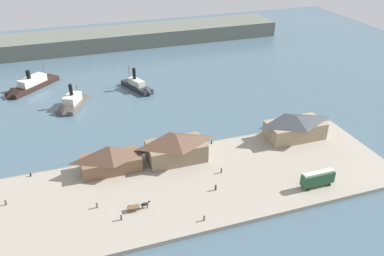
{
  "coord_description": "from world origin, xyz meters",
  "views": [
    {
      "loc": [
        -28.84,
        -102.26,
        64.85
      ],
      "look_at": [
        7.71,
        5.1,
        2.0
      ],
      "focal_mm": 37.02,
      "sensor_mm": 36.0,
      "label": 1
    }
  ],
  "objects_px": {
    "ferry_shed_east_terminal": "(295,127)",
    "mooring_post_center_east": "(31,175)",
    "pedestrian_standing_center": "(204,218)",
    "ferry_shed_customs_shed": "(176,147)",
    "street_tram": "(318,178)",
    "ferry_mid_harbor": "(139,87)",
    "pedestrian_walking_west": "(216,187)",
    "ferry_near_quay": "(70,105)",
    "horse_cart": "(138,206)",
    "mooring_post_east": "(211,142)",
    "pedestrian_walking_east": "(121,217)",
    "pedestrian_at_waters_edge": "(97,205)",
    "mooring_post_west": "(320,123)",
    "pedestrian_near_east_shed": "(221,170)",
    "ferry_departing_north": "(28,86)",
    "ferry_shed_west_terminal": "(111,158)",
    "pedestrian_near_cart": "(6,202)"
  },
  "relations": [
    {
      "from": "ferry_shed_east_terminal",
      "to": "mooring_post_center_east",
      "type": "bearing_deg",
      "value": 176.54
    },
    {
      "from": "pedestrian_standing_center",
      "to": "ferry_shed_customs_shed",
      "type": "bearing_deg",
      "value": 87.13
    },
    {
      "from": "street_tram",
      "to": "ferry_mid_harbor",
      "type": "distance_m",
      "value": 85.03
    },
    {
      "from": "pedestrian_walking_west",
      "to": "ferry_near_quay",
      "type": "height_order",
      "value": "ferry_near_quay"
    },
    {
      "from": "horse_cart",
      "to": "mooring_post_east",
      "type": "height_order",
      "value": "horse_cart"
    },
    {
      "from": "pedestrian_walking_east",
      "to": "pedestrian_walking_west",
      "type": "relative_size",
      "value": 0.95
    },
    {
      "from": "pedestrian_standing_center",
      "to": "mooring_post_center_east",
      "type": "xyz_separation_m",
      "value": [
        -38.63,
        31.63,
        -0.28
      ]
    },
    {
      "from": "ferry_shed_customs_shed",
      "to": "mooring_post_east",
      "type": "relative_size",
      "value": 18.7
    },
    {
      "from": "pedestrian_standing_center",
      "to": "pedestrian_at_waters_edge",
      "type": "bearing_deg",
      "value": 151.27
    },
    {
      "from": "pedestrian_at_waters_edge",
      "to": "ferry_mid_harbor",
      "type": "bearing_deg",
      "value": 70.06
    },
    {
      "from": "pedestrian_standing_center",
      "to": "mooring_post_west",
      "type": "height_order",
      "value": "pedestrian_standing_center"
    },
    {
      "from": "ferry_near_quay",
      "to": "pedestrian_near_east_shed",
      "type": "bearing_deg",
      "value": -57.48
    },
    {
      "from": "ferry_shed_customs_shed",
      "to": "pedestrian_at_waters_edge",
      "type": "distance_m",
      "value": 28.5
    },
    {
      "from": "pedestrian_at_waters_edge",
      "to": "ferry_near_quay",
      "type": "height_order",
      "value": "ferry_near_quay"
    },
    {
      "from": "pedestrian_standing_center",
      "to": "pedestrian_near_east_shed",
      "type": "bearing_deg",
      "value": 55.84
    },
    {
      "from": "ferry_shed_customs_shed",
      "to": "ferry_departing_north",
      "type": "height_order",
      "value": "ferry_shed_customs_shed"
    },
    {
      "from": "pedestrian_walking_west",
      "to": "ferry_near_quay",
      "type": "xyz_separation_m",
      "value": [
        -32.21,
        63.9,
        -0.48
      ]
    },
    {
      "from": "mooring_post_east",
      "to": "ferry_shed_customs_shed",
      "type": "bearing_deg",
      "value": -159.34
    },
    {
      "from": "horse_cart",
      "to": "ferry_mid_harbor",
      "type": "height_order",
      "value": "ferry_mid_harbor"
    },
    {
      "from": "ferry_shed_west_terminal",
      "to": "street_tram",
      "type": "height_order",
      "value": "ferry_shed_west_terminal"
    },
    {
      "from": "street_tram",
      "to": "pedestrian_standing_center",
      "type": "distance_m",
      "value": 32.61
    },
    {
      "from": "ferry_shed_west_terminal",
      "to": "mooring_post_east",
      "type": "relative_size",
      "value": 18.12
    },
    {
      "from": "ferry_near_quay",
      "to": "ferry_shed_west_terminal",
      "type": "bearing_deg",
      "value": -79.84
    },
    {
      "from": "ferry_shed_west_terminal",
      "to": "pedestrian_standing_center",
      "type": "xyz_separation_m",
      "value": [
        17.18,
        -27.78,
        -3.05
      ]
    },
    {
      "from": "ferry_near_quay",
      "to": "ferry_shed_east_terminal",
      "type": "bearing_deg",
      "value": -35.44
    },
    {
      "from": "ferry_departing_north",
      "to": "horse_cart",
      "type": "bearing_deg",
      "value": -73.08
    },
    {
      "from": "ferry_shed_east_terminal",
      "to": "pedestrian_near_east_shed",
      "type": "height_order",
      "value": "ferry_shed_east_terminal"
    },
    {
      "from": "street_tram",
      "to": "ferry_mid_harbor",
      "type": "bearing_deg",
      "value": 110.89
    },
    {
      "from": "pedestrian_walking_east",
      "to": "mooring_post_center_east",
      "type": "xyz_separation_m",
      "value": [
        -20.37,
        25.2,
        -0.32
      ]
    },
    {
      "from": "mooring_post_west",
      "to": "pedestrian_near_east_shed",
      "type": "bearing_deg",
      "value": -160.45
    },
    {
      "from": "ferry_shed_customs_shed",
      "to": "ferry_mid_harbor",
      "type": "bearing_deg",
      "value": 89.19
    },
    {
      "from": "pedestrian_walking_west",
      "to": "mooring_post_east",
      "type": "height_order",
      "value": "pedestrian_walking_west"
    },
    {
      "from": "street_tram",
      "to": "mooring_post_center_east",
      "type": "distance_m",
      "value": 76.74
    },
    {
      "from": "pedestrian_near_east_shed",
      "to": "mooring_post_center_east",
      "type": "xyz_separation_m",
      "value": [
        -49.76,
        15.24,
        -0.32
      ]
    },
    {
      "from": "ferry_shed_customs_shed",
      "to": "mooring_post_west",
      "type": "bearing_deg",
      "value": 4.91
    },
    {
      "from": "ferry_mid_harbor",
      "to": "horse_cart",
      "type": "bearing_deg",
      "value": -102.29
    },
    {
      "from": "ferry_shed_east_terminal",
      "to": "pedestrian_near_cart",
      "type": "height_order",
      "value": "ferry_shed_east_terminal"
    },
    {
      "from": "ferry_shed_customs_shed",
      "to": "ferry_departing_north",
      "type": "distance_m",
      "value": 81.62
    },
    {
      "from": "ferry_shed_west_terminal",
      "to": "ferry_shed_customs_shed",
      "type": "distance_m",
      "value": 18.55
    },
    {
      "from": "pedestrian_near_cart",
      "to": "pedestrian_near_east_shed",
      "type": "bearing_deg",
      "value": -4.7
    },
    {
      "from": "pedestrian_at_waters_edge",
      "to": "ferry_mid_harbor",
      "type": "height_order",
      "value": "ferry_mid_harbor"
    },
    {
      "from": "mooring_post_center_east",
      "to": "mooring_post_east",
      "type": "bearing_deg",
      "value": 0.15
    },
    {
      "from": "horse_cart",
      "to": "mooring_post_center_east",
      "type": "bearing_deg",
      "value": 137.35
    },
    {
      "from": "horse_cart",
      "to": "pedestrian_at_waters_edge",
      "type": "relative_size",
      "value": 3.36
    },
    {
      "from": "ferry_shed_east_terminal",
      "to": "pedestrian_at_waters_edge",
      "type": "relative_size",
      "value": 10.9
    },
    {
      "from": "ferry_near_quay",
      "to": "ferry_mid_harbor",
      "type": "height_order",
      "value": "ferry_near_quay"
    },
    {
      "from": "ferry_shed_customs_shed",
      "to": "mooring_post_east",
      "type": "bearing_deg",
      "value": 20.66
    },
    {
      "from": "horse_cart",
      "to": "pedestrian_walking_east",
      "type": "height_order",
      "value": "horse_cart"
    },
    {
      "from": "ferry_shed_customs_shed",
      "to": "street_tram",
      "type": "xyz_separation_m",
      "value": [
        31.09,
        -24.16,
        -1.55
      ]
    },
    {
      "from": "street_tram",
      "to": "ferry_departing_north",
      "type": "relative_size",
      "value": 0.41
    }
  ]
}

